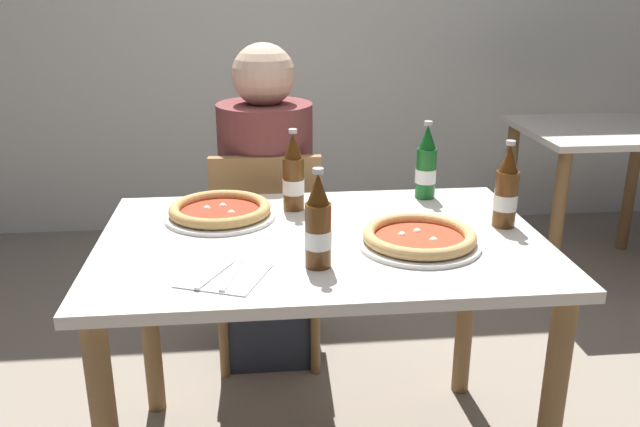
% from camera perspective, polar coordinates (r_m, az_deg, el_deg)
% --- Properties ---
extents(back_wall_tiled, '(7.00, 0.10, 2.60)m').
position_cam_1_polar(back_wall_tiled, '(3.88, -3.38, 17.72)').
color(back_wall_tiled, white).
rests_on(back_wall_tiled, ground_plane).
extents(dining_table_main, '(1.20, 0.80, 0.75)m').
position_cam_1_polar(dining_table_main, '(1.85, 0.16, -5.31)').
color(dining_table_main, silver).
rests_on(dining_table_main, ground_plane).
extents(chair_behind_table, '(0.41, 0.41, 0.85)m').
position_cam_1_polar(chair_behind_table, '(2.47, -4.50, -2.79)').
color(chair_behind_table, olive).
rests_on(chair_behind_table, ground_plane).
extents(diner_seated, '(0.34, 0.34, 1.21)m').
position_cam_1_polar(diner_seated, '(2.48, -4.53, -0.17)').
color(diner_seated, '#2D3342').
rests_on(diner_seated, ground_plane).
extents(dining_table_background, '(0.80, 0.70, 0.75)m').
position_cam_1_polar(dining_table_background, '(3.49, 23.09, 4.25)').
color(dining_table_background, silver).
rests_on(dining_table_background, ground_plane).
extents(pizza_margherita_near, '(0.32, 0.32, 0.04)m').
position_cam_1_polar(pizza_margherita_near, '(1.97, -8.54, 0.21)').
color(pizza_margherita_near, white).
rests_on(pizza_margherita_near, dining_table_main).
extents(pizza_marinara_far, '(0.32, 0.32, 0.04)m').
position_cam_1_polar(pizza_marinara_far, '(1.76, 8.47, -2.08)').
color(pizza_marinara_far, white).
rests_on(pizza_marinara_far, dining_table_main).
extents(beer_bottle_left, '(0.07, 0.07, 0.25)m').
position_cam_1_polar(beer_bottle_left, '(2.00, -2.30, 3.22)').
color(beer_bottle_left, '#512D0F').
rests_on(beer_bottle_left, dining_table_main).
extents(beer_bottle_center, '(0.07, 0.07, 0.25)m').
position_cam_1_polar(beer_bottle_center, '(1.93, 15.64, 1.88)').
color(beer_bottle_center, '#512D0F').
rests_on(beer_bottle_center, dining_table_main).
extents(beer_bottle_right, '(0.07, 0.07, 0.25)m').
position_cam_1_polar(beer_bottle_right, '(2.13, 9.07, 4.04)').
color(beer_bottle_right, '#14591E').
rests_on(beer_bottle_right, dining_table_main).
extents(beer_bottle_extra, '(0.07, 0.07, 0.25)m').
position_cam_1_polar(beer_bottle_extra, '(1.59, -0.16, -1.09)').
color(beer_bottle_extra, '#512D0F').
rests_on(beer_bottle_extra, dining_table_main).
extents(napkin_with_cutlery, '(0.23, 0.23, 0.01)m').
position_cam_1_polar(napkin_with_cutlery, '(1.59, -8.19, -5.26)').
color(napkin_with_cutlery, white).
rests_on(napkin_with_cutlery, dining_table_main).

